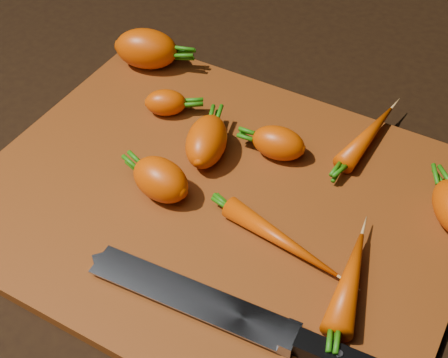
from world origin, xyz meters
The scene contains 11 objects.
ground centered at (0.00, 0.00, -0.01)m, with size 2.00×2.00×0.01m, color black.
cutting_board centered at (0.00, 0.00, 0.01)m, with size 0.50×0.40×0.01m, color #652D0D.
carrot_0 centered at (-0.20, 0.16, 0.04)m, with size 0.08×0.05×0.05m, color #C03D00.
carrot_1 centered at (-0.05, -0.03, 0.03)m, with size 0.07×0.04×0.04m, color #C03D00.
carrot_2 centered at (-0.04, 0.05, 0.03)m, with size 0.08×0.04×0.04m, color #C03D00.
carrot_3 centered at (0.03, 0.09, 0.03)m, with size 0.06×0.04×0.04m, color #C03D00.
carrot_4 centered at (-0.12, 0.09, 0.03)m, with size 0.05×0.03×0.03m, color #C03D00.
carrot_6 centered at (0.11, 0.15, 0.02)m, with size 0.12×0.02×0.02m, color #C03D00.
carrot_7 centered at (0.08, -0.03, 0.02)m, with size 0.13×0.02×0.02m, color #C03D00.
carrot_8 centered at (0.16, -0.04, 0.03)m, with size 0.11×0.03×0.03m, color #C03D00.
knife centered at (0.06, -0.12, 0.02)m, with size 0.31×0.05×0.02m.
Camera 1 is at (0.22, -0.38, 0.49)m, focal length 50.00 mm.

